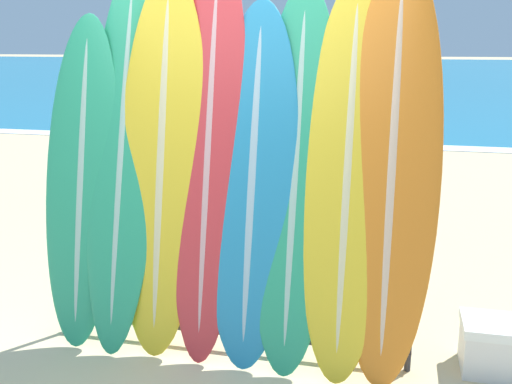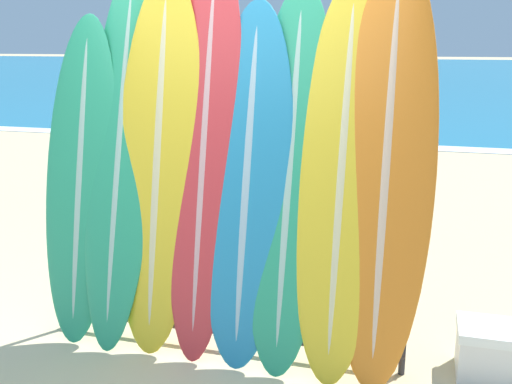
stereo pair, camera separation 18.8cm
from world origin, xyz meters
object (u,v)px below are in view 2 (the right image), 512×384
(person_mid_beach, at_px, (210,116))
(person_far_right, at_px, (360,163))
(surfboard_slot_4, at_px, (247,184))
(cooler_box, at_px, (504,353))
(surfboard_rack, at_px, (222,283))
(surfboard_slot_7, at_px, (386,171))
(surfboard_slot_2, at_px, (158,163))
(surfboard_slot_3, at_px, (204,156))
(surfboard_slot_0, at_px, (81,180))
(person_far_left, at_px, (348,118))
(surfboard_slot_6, at_px, (342,178))
(surfboard_slot_1, at_px, (121,155))
(surfboard_slot_5, at_px, (289,178))
(person_near_water, at_px, (255,106))

(person_mid_beach, bearing_deg, person_far_right, 27.87)
(surfboard_slot_4, relative_size, cooler_box, 4.09)
(surfboard_rack, distance_m, surfboard_slot_7, 1.27)
(surfboard_slot_7, bearing_deg, surfboard_slot_2, -179.24)
(surfboard_slot_3, relative_size, person_far_right, 1.51)
(surfboard_slot_0, bearing_deg, surfboard_rack, -1.52)
(surfboard_slot_2, distance_m, cooler_box, 2.43)
(surfboard_slot_4, distance_m, person_far_left, 4.62)
(person_mid_beach, bearing_deg, surfboard_slot_6, 17.72)
(surfboard_slot_3, bearing_deg, surfboard_slot_2, -176.01)
(surfboard_slot_3, xyz_separation_m, person_mid_beach, (-1.90, 5.31, -0.43))
(surfboard_slot_0, xyz_separation_m, person_mid_beach, (-1.04, 5.36, -0.24))
(person_mid_beach, xyz_separation_m, person_far_right, (2.69, -3.49, 0.08))
(surfboard_rack, height_order, surfboard_slot_1, surfboard_slot_1)
(person_far_left, bearing_deg, person_far_right, 144.33)
(surfboard_slot_1, xyz_separation_m, surfboard_slot_4, (0.88, -0.04, -0.13))
(surfboard_rack, relative_size, surfboard_slot_2, 0.96)
(surfboard_slot_3, relative_size, person_mid_beach, 1.65)
(surfboard_slot_4, xyz_separation_m, surfboard_slot_5, (0.26, 0.03, 0.05))
(person_near_water, bearing_deg, surfboard_slot_5, -94.02)
(surfboard_slot_7, xyz_separation_m, cooler_box, (0.75, 0.05, -1.09))
(surfboard_slot_2, height_order, surfboard_slot_5, surfboard_slot_2)
(surfboard_slot_0, bearing_deg, surfboard_slot_7, 1.31)
(surfboard_slot_7, bearing_deg, surfboard_rack, -175.86)
(surfboard_slot_4, distance_m, person_near_water, 7.36)
(person_mid_beach, distance_m, person_far_left, 2.35)
(surfboard_slot_4, bearing_deg, surfboard_slot_2, 178.75)
(surfboard_slot_5, relative_size, person_far_left, 1.31)
(surfboard_slot_0, relative_size, surfboard_slot_7, 0.87)
(surfboard_slot_1, distance_m, surfboard_slot_3, 0.59)
(person_near_water, distance_m, person_far_left, 3.19)
(surfboard_slot_4, bearing_deg, surfboard_slot_7, 2.20)
(surfboard_slot_6, bearing_deg, surfboard_slot_2, -179.55)
(surfboard_slot_7, distance_m, person_near_water, 7.60)
(surfboard_slot_4, height_order, cooler_box, surfboard_slot_4)
(surfboard_slot_1, distance_m, person_far_right, 2.31)
(surfboard_slot_7, height_order, person_far_right, surfboard_slot_7)
(surfboard_slot_6, xyz_separation_m, person_far_right, (-0.08, 1.83, -0.27))
(surfboard_slot_1, bearing_deg, surfboard_slot_3, -0.05)
(surfboard_slot_6, xyz_separation_m, person_near_water, (-2.55, 7.06, -0.35))
(surfboard_slot_5, bearing_deg, surfboard_slot_6, -0.84)
(surfboard_slot_1, distance_m, surfboard_slot_5, 1.14)
(surfboard_slot_6, distance_m, surfboard_slot_7, 0.26)
(person_far_left, xyz_separation_m, cooler_box, (1.54, -4.53, -0.81))
(surfboard_slot_2, distance_m, surfboard_slot_5, 0.86)
(surfboard_slot_4, xyz_separation_m, surfboard_slot_7, (0.83, 0.03, 0.13))
(person_near_water, bearing_deg, person_mid_beach, -118.79)
(surfboard_slot_5, bearing_deg, cooler_box, 2.47)
(person_far_left, bearing_deg, surfboard_slot_2, 126.99)
(surfboard_slot_0, distance_m, person_far_left, 4.78)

